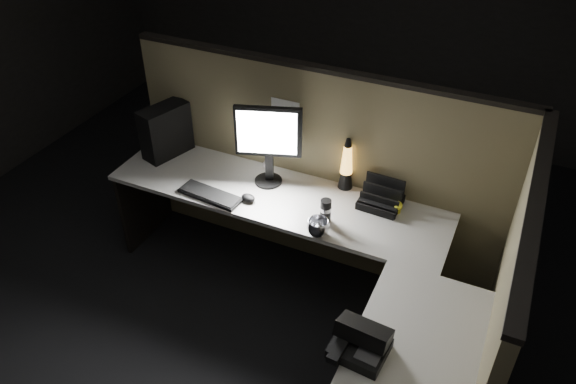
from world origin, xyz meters
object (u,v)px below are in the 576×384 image
at_px(keyboard, 210,195).
at_px(desk_phone, 360,341).
at_px(monitor, 268,138).
at_px(pc_tower, 166,131).
at_px(lava_lamp, 346,167).

xyz_separation_m(keyboard, desk_phone, (1.29, -0.76, 0.05)).
bearing_deg(keyboard, monitor, 55.14).
height_order(pc_tower, desk_phone, pc_tower).
relative_size(pc_tower, desk_phone, 1.31).
distance_m(monitor, desk_phone, 1.51).
xyz_separation_m(pc_tower, keyboard, (0.55, -0.33, -0.18)).
bearing_deg(monitor, desk_phone, -65.39).
distance_m(keyboard, lava_lamp, 0.91).
height_order(pc_tower, lava_lamp, pc_tower).
relative_size(monitor, lava_lamp, 1.50).
relative_size(lava_lamp, desk_phone, 1.30).
bearing_deg(pc_tower, monitor, 17.18).
height_order(pc_tower, monitor, monitor).
xyz_separation_m(monitor, lava_lamp, (0.49, 0.15, -0.18)).
bearing_deg(desk_phone, keyboard, 154.45).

